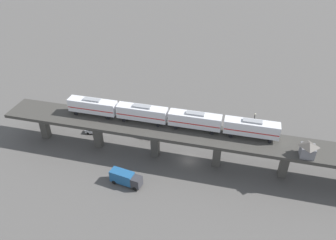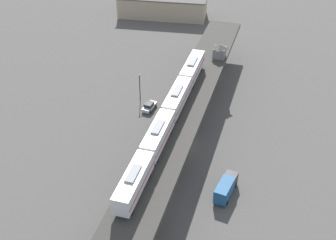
{
  "view_description": "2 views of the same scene",
  "coord_description": "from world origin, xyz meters",
  "px_view_note": "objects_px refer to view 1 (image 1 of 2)",
  "views": [
    {
      "loc": [
        60.89,
        0.34,
        51.96
      ],
      "look_at": [
        -2.27,
        -5.35,
        9.86
      ],
      "focal_mm": 35.0,
      "sensor_mm": 36.0,
      "label": 1
    },
    {
      "loc": [
        6.72,
        -76.39,
        60.12
      ],
      "look_at": [
        -2.27,
        -5.35,
        9.86
      ],
      "focal_mm": 50.0,
      "sensor_mm": 36.0,
      "label": 2
    }
  ],
  "objects_px": {
    "signal_hut": "(308,149)",
    "delivery_truck": "(126,178)",
    "street_car_silver": "(237,138)",
    "subway_train": "(168,116)",
    "street_car_black": "(147,134)",
    "street_car_white": "(94,130)",
    "street_lamp": "(254,123)"
  },
  "relations": [
    {
      "from": "subway_train",
      "to": "street_lamp",
      "type": "xyz_separation_m",
      "value": [
        -9.42,
        21.66,
        -6.8
      ]
    },
    {
      "from": "street_car_silver",
      "to": "signal_hut",
      "type": "bearing_deg",
      "value": 38.16
    },
    {
      "from": "signal_hut",
      "to": "street_lamp",
      "type": "bearing_deg",
      "value": -156.55
    },
    {
      "from": "signal_hut",
      "to": "delivery_truck",
      "type": "xyz_separation_m",
      "value": [
        3.02,
        -37.75,
        -8.4
      ]
    },
    {
      "from": "street_car_white",
      "to": "street_lamp",
      "type": "height_order",
      "value": "street_lamp"
    },
    {
      "from": "street_car_silver",
      "to": "subway_train",
      "type": "bearing_deg",
      "value": -69.5
    },
    {
      "from": "signal_hut",
      "to": "street_car_silver",
      "type": "distance_m",
      "value": 21.33
    },
    {
      "from": "street_lamp",
      "to": "delivery_truck",
      "type": "bearing_deg",
      "value": -54.98
    },
    {
      "from": "street_lamp",
      "to": "street_car_white",
      "type": "bearing_deg",
      "value": -86.34
    },
    {
      "from": "street_car_white",
      "to": "street_lamp",
      "type": "distance_m",
      "value": 42.65
    },
    {
      "from": "street_car_silver",
      "to": "street_car_black",
      "type": "distance_m",
      "value": 23.77
    },
    {
      "from": "street_car_silver",
      "to": "delivery_truck",
      "type": "distance_m",
      "value": 31.6
    },
    {
      "from": "street_car_black",
      "to": "delivery_truck",
      "type": "bearing_deg",
      "value": -6.72
    },
    {
      "from": "street_car_silver",
      "to": "street_car_white",
      "type": "distance_m",
      "value": 38.36
    },
    {
      "from": "street_car_white",
      "to": "street_car_black",
      "type": "bearing_deg",
      "value": 88.08
    },
    {
      "from": "street_car_white",
      "to": "street_car_silver",
      "type": "bearing_deg",
      "value": 89.8
    },
    {
      "from": "street_lamp",
      "to": "signal_hut",
      "type": "bearing_deg",
      "value": 23.45
    },
    {
      "from": "street_car_silver",
      "to": "delivery_truck",
      "type": "relative_size",
      "value": 0.63
    },
    {
      "from": "delivery_truck",
      "to": "street_car_silver",
      "type": "bearing_deg",
      "value": 125.04
    },
    {
      "from": "subway_train",
      "to": "street_lamp",
      "type": "height_order",
      "value": "subway_train"
    },
    {
      "from": "street_car_white",
      "to": "street_lamp",
      "type": "relative_size",
      "value": 0.64
    },
    {
      "from": "street_car_black",
      "to": "street_car_silver",
      "type": "bearing_deg",
      "value": 90.85
    },
    {
      "from": "subway_train",
      "to": "street_car_black",
      "type": "xyz_separation_m",
      "value": [
        -6.22,
        -6.2,
        -9.97
      ]
    },
    {
      "from": "street_car_black",
      "to": "street_lamp",
      "type": "relative_size",
      "value": 0.68
    },
    {
      "from": "signal_hut",
      "to": "street_car_silver",
      "type": "relative_size",
      "value": 0.78
    },
    {
      "from": "subway_train",
      "to": "street_car_silver",
      "type": "xyz_separation_m",
      "value": [
        -6.57,
        17.57,
        -9.97
      ]
    },
    {
      "from": "subway_train",
      "to": "street_lamp",
      "type": "distance_m",
      "value": 24.58
    },
    {
      "from": "signal_hut",
      "to": "street_car_black",
      "type": "xyz_separation_m",
      "value": [
        -14.77,
        -35.65,
        -9.22
      ]
    },
    {
      "from": "signal_hut",
      "to": "delivery_truck",
      "type": "bearing_deg",
      "value": -85.43
    },
    {
      "from": "signal_hut",
      "to": "subway_train",
      "type": "bearing_deg",
      "value": -106.19
    },
    {
      "from": "street_car_silver",
      "to": "street_car_white",
      "type": "relative_size",
      "value": 1.07
    },
    {
      "from": "signal_hut",
      "to": "street_car_silver",
      "type": "height_order",
      "value": "signal_hut"
    }
  ]
}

